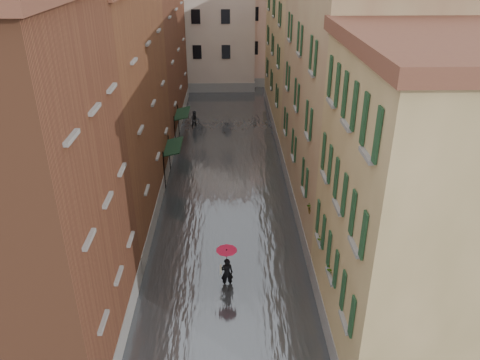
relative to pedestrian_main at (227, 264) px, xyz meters
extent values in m
plane|color=#4F4E51|center=(-0.04, -1.39, -1.27)|extent=(120.00, 120.00, 0.00)
cube|color=#4C5055|center=(-0.04, 11.61, -1.17)|extent=(10.00, 60.00, 0.20)
cube|color=brown|center=(-7.04, -3.39, 5.23)|extent=(6.00, 8.00, 13.00)
cube|color=brown|center=(-7.04, 7.61, 4.98)|extent=(6.00, 14.00, 12.50)
cube|color=brown|center=(-7.04, 22.61, 5.73)|extent=(6.00, 16.00, 14.00)
cube|color=olive|center=(6.96, -3.39, 4.48)|extent=(6.00, 8.00, 11.50)
cube|color=tan|center=(6.96, 7.61, 5.23)|extent=(6.00, 14.00, 13.00)
cube|color=olive|center=(6.96, 22.61, 4.48)|extent=(6.00, 16.00, 11.50)
cube|color=beige|center=(-3.04, 36.61, 5.23)|extent=(12.00, 9.00, 13.00)
cube|color=tan|center=(5.96, 38.61, 4.73)|extent=(10.00, 9.00, 12.00)
cube|color=black|center=(-3.49, 11.14, 1.28)|extent=(1.09, 2.88, 0.31)
cylinder|color=black|center=(-3.99, 9.70, 0.13)|extent=(0.06, 0.06, 2.80)
cylinder|color=black|center=(-3.99, 12.58, 0.13)|extent=(0.06, 0.06, 2.80)
cube|color=black|center=(-3.49, 17.95, 1.28)|extent=(1.09, 2.86, 0.31)
cylinder|color=black|center=(-3.99, 16.53, 0.13)|extent=(0.06, 0.06, 2.80)
cylinder|color=black|center=(-3.99, 19.38, 0.13)|extent=(0.06, 0.06, 2.80)
cube|color=brown|center=(4.08, -3.16, 1.88)|extent=(0.22, 0.85, 0.18)
imported|color=#265926|center=(4.08, -3.16, 2.30)|extent=(0.59, 0.51, 0.66)
cube|color=brown|center=(4.08, -1.10, 1.88)|extent=(0.22, 0.85, 0.18)
imported|color=#265926|center=(4.08, -1.10, 2.30)|extent=(0.59, 0.51, 0.66)
cube|color=brown|center=(4.08, 1.72, 1.88)|extent=(0.22, 0.85, 0.18)
imported|color=#265926|center=(4.08, 1.72, 2.30)|extent=(0.59, 0.51, 0.66)
imported|color=black|center=(0.00, 0.00, -0.48)|extent=(0.62, 0.44, 1.58)
cube|color=beige|center=(-0.28, 0.05, -0.32)|extent=(0.08, 0.30, 0.38)
cylinder|color=black|center=(0.00, 0.00, 0.08)|extent=(0.02, 0.02, 1.00)
cone|color=#B70C2D|center=(0.00, 0.00, 0.65)|extent=(0.97, 0.97, 0.28)
imported|color=black|center=(-2.75, 21.21, -0.45)|extent=(0.94, 0.82, 1.64)
camera|label=1|loc=(0.17, -17.38, 12.99)|focal=35.00mm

